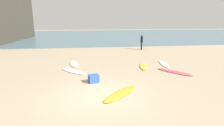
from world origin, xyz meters
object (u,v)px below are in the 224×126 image
surfboard_4 (174,72)px  surfboard_3 (73,71)px  beachgoer_near (142,41)px  surfboard_5 (121,93)px  surfboard_1 (74,64)px  surfboard_2 (144,66)px  surfboard_0 (164,64)px  beach_cooler (94,79)px

surfboard_4 → surfboard_3: bearing=135.0°
beachgoer_near → surfboard_5: bearing=168.1°
surfboard_1 → surfboard_4: size_ratio=0.94×
surfboard_3 → surfboard_2: bearing=144.1°
surfboard_0 → surfboard_4: same height
surfboard_3 → surfboard_4: size_ratio=0.97×
surfboard_0 → beachgoer_near: beachgoer_near is taller
surfboard_4 → surfboard_5: surfboard_5 is taller
surfboard_2 → surfboard_3: 4.90m
surfboard_1 → beach_cooler: beach_cooler is taller
surfboard_3 → surfboard_5: bearing=79.0°
beach_cooler → surfboard_5: bearing=-56.7°
surfboard_1 → surfboard_3: size_ratio=0.97×
surfboard_0 → beachgoer_near: size_ratio=1.42×
surfboard_0 → surfboard_5: 6.65m
beach_cooler → surfboard_1: bearing=106.9°
beach_cooler → beachgoer_near: bearing=60.4°
surfboard_1 → surfboard_4: (6.48, -3.17, -0.00)m
surfboard_1 → surfboard_4: 7.21m
surfboard_0 → surfboard_3: size_ratio=1.06×
surfboard_2 → beach_cooler: beach_cooler is taller
surfboard_0 → surfboard_3: 6.73m
surfboard_2 → surfboard_5: surfboard_2 is taller
surfboard_4 → surfboard_5: 4.95m
surfboard_2 → surfboard_0: bearing=-146.7°
surfboard_5 → beachgoer_near: size_ratio=1.40×
surfboard_3 → beachgoer_near: 10.77m
beach_cooler → surfboard_3: bearing=118.4°
beachgoer_near → surfboard_2: bearing=173.2°
surfboard_5 → surfboard_0: bearing=94.5°
surfboard_0 → surfboard_1: surfboard_1 is taller
surfboard_5 → beachgoer_near: (4.70, 12.07, 0.92)m
surfboard_4 → beachgoer_near: beachgoer_near is taller
surfboard_2 → beach_cooler: 4.57m
surfboard_4 → beach_cooler: size_ratio=4.54×
surfboard_0 → surfboard_1: 6.81m
beach_cooler → surfboard_4: bearing=12.6°
surfboard_2 → beach_cooler: (-3.65, -2.74, 0.16)m
surfboard_3 → surfboard_4: (6.38, -1.10, -0.00)m
surfboard_3 → beachgoer_near: beachgoer_near is taller
surfboard_3 → beach_cooler: 2.57m
surfboard_5 → beach_cooler: bearing=167.8°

